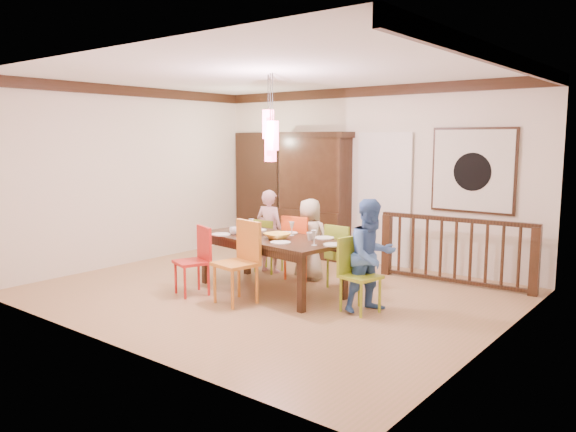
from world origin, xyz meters
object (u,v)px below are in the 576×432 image
Objects in this scene: chair_end_right at (361,270)px; balustrade at (456,250)px; china_hutch at (314,194)px; chair_far_left at (269,242)px; person_end_right at (372,256)px; dining_table at (271,243)px; person_far_left at (270,231)px; person_far_mid at (310,239)px.

chair_end_right is 2.00m from balustrade.
china_hutch is at bearing 168.83° from balustrade.
person_end_right reaches higher than chair_far_left.
person_end_right is at bearing -23.55° from chair_end_right.
chair_far_left reaches higher than dining_table.
person_far_left is 2.38m from person_end_right.
balustrade is at bearing -163.64° from chair_far_left.
person_end_right is at bearing -103.16° from balustrade.
balustrade is 2.77m from person_far_left.
person_end_right is (2.25, -0.78, 0.04)m from person_far_left.
balustrade is at bearing -160.89° from person_far_mid.
dining_table is at bearing 125.78° from person_far_left.
person_far_mid is (0.77, 0.00, -0.04)m from person_far_left.
chair_end_right is at bearing -44.69° from china_hutch.
person_end_right is (2.41, -2.20, -0.41)m from china_hutch.
person_far_left is at bearing 138.22° from dining_table.
person_far_mid is (-1.78, -1.06, 0.10)m from balustrade.
person_end_right reaches higher than person_far_mid.
chair_far_left is 0.69× the size of person_far_mid.
chair_far_left is 0.80m from person_far_mid.
person_far_left is at bearing -11.37° from person_far_mid.
chair_end_right reaches higher than chair_far_left.
chair_far_left is 1.55m from china_hutch.
balustrade is at bearing 0.44° from chair_end_right.
china_hutch is 3.29m from person_end_right.
chair_far_left is at bearing -161.30° from balustrade.
person_end_right is at bearing 154.81° from chair_far_left.
balustrade is at bearing -7.26° from china_hutch.
person_far_mid is at bearing 68.79° from chair_end_right.
balustrade is 1.65× the size of person_end_right.
person_far_mid reaches higher than chair_end_right.
chair_end_right is 3.34m from china_hutch.
person_far_mid reaches higher than dining_table.
chair_end_right is at bearing 135.67° from person_far_mid.
balustrade is (0.38, 1.96, -0.01)m from chair_end_right.
balustrade reaches higher than chair_end_right.
dining_table is 1.46m from chair_end_right.
person_far_mid is at bearing 175.06° from person_far_left.
person_end_right is at bearing 155.58° from person_far_left.
china_hutch is at bearing 72.37° from person_end_right.
person_end_right reaches higher than person_far_left.
person_end_right is (0.08, 0.11, 0.17)m from chair_end_right.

